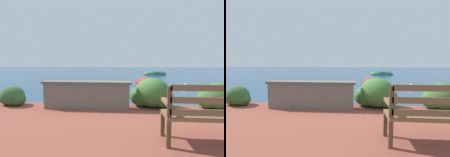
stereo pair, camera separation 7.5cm
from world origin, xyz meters
The scene contains 10 objects.
ground_plane centered at (0.00, 0.00, 0.00)m, with size 80.00×80.00×0.00m.
park_bench centered at (1.65, -2.37, 0.70)m, with size 1.39×0.48×0.93m.
stone_wall centered at (-0.65, -0.52, 0.59)m, with size 2.34×0.39×0.72m.
hedge_clump_far_left centered at (-2.84, -0.36, 0.46)m, with size 0.80×0.58×0.55m.
hedge_clump_left centered at (-0.75, -0.30, 0.45)m, with size 0.77×0.55×0.52m.
hedge_clump_centre centered at (1.07, -0.23, 0.57)m, with size 1.18×0.85×0.80m.
hedge_clump_right centered at (2.78, -0.30, 0.53)m, with size 1.04×0.75×0.70m.
rowboat_nearest centered at (1.71, 5.82, 0.07)m, with size 2.07×2.65×0.85m.
rowboat_mid centered at (3.47, 14.39, 0.07)m, with size 2.50×1.25×0.83m.
mooring_buoy centered at (3.61, 4.81, 0.06)m, with size 0.40×0.40×0.36m.
Camera 1 is at (0.39, -5.00, 1.46)m, focal length 28.00 mm.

